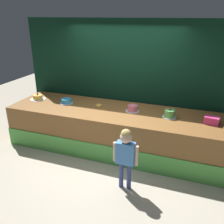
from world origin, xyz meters
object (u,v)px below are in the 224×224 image
at_px(child_figure, 126,151).
at_px(pink_box, 212,120).
at_px(cake_far_left, 38,97).
at_px(cake_center_left, 66,101).
at_px(cake_far_right, 170,114).
at_px(donut, 99,105).
at_px(cake_center_right, 132,108).

bearing_deg(child_figure, pink_box, 43.27).
bearing_deg(cake_far_left, child_figure, -26.23).
bearing_deg(cake_center_left, pink_box, -1.01).
bearing_deg(child_figure, cake_far_right, 67.70).
bearing_deg(cake_far_right, child_figure, -112.30).
xyz_separation_m(child_figure, pink_box, (1.25, 1.17, 0.23)).
bearing_deg(child_figure, cake_center_left, 144.92).
bearing_deg(pink_box, donut, 176.99).
distance_m(child_figure, cake_center_right, 1.31).
xyz_separation_m(donut, cake_far_left, (-1.50, -0.06, 0.03)).
relative_size(pink_box, cake_center_left, 0.85).
xyz_separation_m(cake_far_left, cake_center_left, (0.75, -0.00, 0.00)).
height_order(pink_box, donut, pink_box).
xyz_separation_m(child_figure, cake_far_left, (-2.49, 1.23, 0.21)).
bearing_deg(cake_center_left, donut, 4.96).
xyz_separation_m(pink_box, donut, (-2.24, 0.12, -0.05)).
height_order(cake_center_left, cake_far_right, cake_far_right).
relative_size(child_figure, donut, 7.98).
height_order(donut, cake_center_left, cake_center_left).
bearing_deg(child_figure, cake_far_left, 153.77).
relative_size(child_figure, cake_far_right, 3.91).
bearing_deg(cake_center_left, child_figure, -35.08).
relative_size(pink_box, cake_center_right, 0.86).
bearing_deg(child_figure, donut, 127.71).
relative_size(child_figure, cake_far_left, 3.01).
xyz_separation_m(child_figure, cake_center_left, (-1.75, 1.23, 0.21)).
bearing_deg(cake_far_right, donut, 177.07).
bearing_deg(pink_box, cake_center_right, 176.24).
distance_m(pink_box, donut, 2.25).
distance_m(child_figure, pink_box, 1.73).
xyz_separation_m(cake_far_left, cake_far_right, (2.99, -0.01, 0.02)).
bearing_deg(pink_box, cake_far_right, 176.84).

